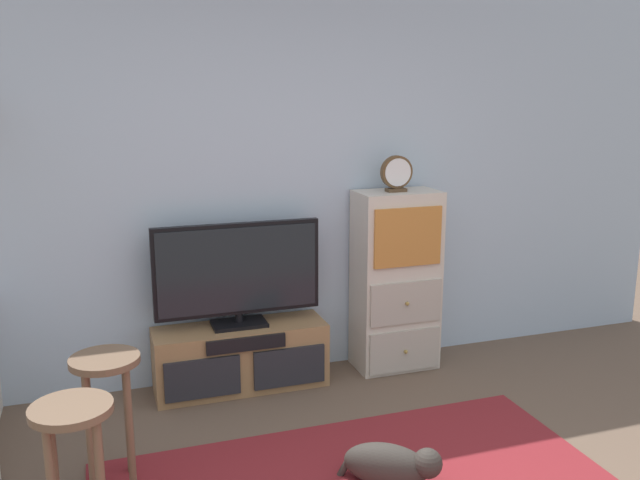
% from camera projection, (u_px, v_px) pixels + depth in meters
% --- Properties ---
extents(back_wall, '(6.40, 0.12, 2.70)m').
position_uv_depth(back_wall, '(271.00, 182.00, 4.60)').
color(back_wall, '#A8BCD1').
rests_on(back_wall, ground_plane).
extents(media_console, '(1.15, 0.38, 0.43)m').
position_uv_depth(media_console, '(241.00, 357.00, 4.51)').
color(media_console, '#997047').
rests_on(media_console, ground_plane).
extents(television, '(1.10, 0.22, 0.70)m').
position_uv_depth(television, '(238.00, 272.00, 4.40)').
color(television, black).
rests_on(television, media_console).
extents(side_cabinet, '(0.58, 0.38, 1.29)m').
position_uv_depth(side_cabinet, '(396.00, 281.00, 4.78)').
color(side_cabinet, beige).
rests_on(side_cabinet, ground_plane).
extents(desk_clock, '(0.22, 0.08, 0.25)m').
position_uv_depth(desk_clock, '(397.00, 174.00, 4.59)').
color(desk_clock, '#4C3823').
rests_on(desk_clock, side_cabinet).
extents(bar_stool_near, '(0.34, 0.34, 0.71)m').
position_uv_depth(bar_stool_near, '(74.00, 446.00, 2.80)').
color(bar_stool_near, brown).
rests_on(bar_stool_near, ground_plane).
extents(bar_stool_far, '(0.34, 0.34, 0.70)m').
position_uv_depth(bar_stool_far, '(107.00, 391.00, 3.31)').
color(bar_stool_far, brown).
rests_on(bar_stool_far, ground_plane).
extents(dog, '(0.48, 0.42, 0.23)m').
position_uv_depth(dog, '(392.00, 465.00, 3.41)').
color(dog, '#332D28').
rests_on(dog, ground_plane).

